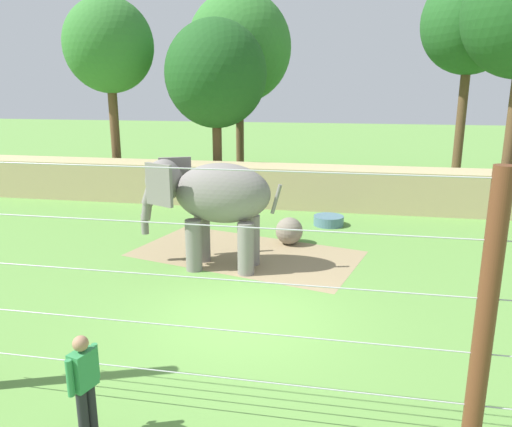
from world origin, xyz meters
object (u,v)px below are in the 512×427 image
object	(u,v)px
enrichment_ball	(289,231)
elephant	(211,197)
zookeeper	(85,384)
water_tub	(329,220)

from	to	relation	value
enrichment_ball	elephant	bearing A→B (deg)	-127.75
zookeeper	elephant	bearing A→B (deg)	91.39
enrichment_ball	zookeeper	xyz separation A→B (m)	(-1.71, -9.69, 0.48)
zookeeper	water_tub	distance (m)	12.55
elephant	zookeeper	world-z (taller)	elephant
zookeeper	water_tub	world-z (taller)	zookeeper
elephant	enrichment_ball	xyz separation A→B (m)	(1.88, 2.43, -1.57)
elephant	water_tub	world-z (taller)	elephant
enrichment_ball	water_tub	size ratio (longest dim) A/B	0.80
elephant	enrichment_ball	size ratio (longest dim) A/B	4.64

